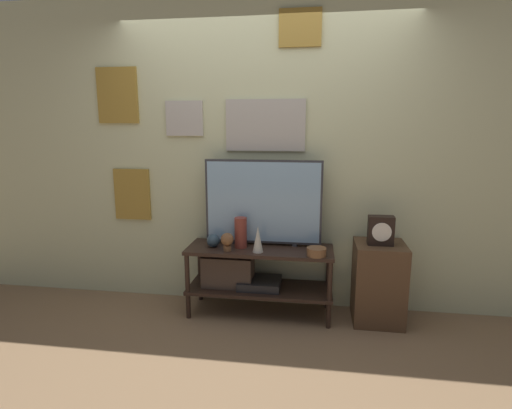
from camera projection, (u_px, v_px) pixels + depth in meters
ground_plane at (255, 326)px, 3.26m from camera, size 12.00×12.00×0.00m
wall_back at (263, 155)px, 3.50m from camera, size 6.40×0.08×2.70m
media_console at (247, 272)px, 3.45m from camera, size 1.24×0.43×0.59m
television at (263, 202)px, 3.40m from camera, size 1.00×0.05×0.74m
vase_round_glass at (213, 241)px, 3.41m from camera, size 0.11×0.11×0.11m
vase_wide_bowl at (316, 252)px, 3.18m from camera, size 0.16×0.16×0.07m
vase_slim_bronze at (257, 239)px, 3.26m from camera, size 0.09×0.09×0.22m
vase_tall_ceramic at (241, 233)px, 3.38m from camera, size 0.10×0.10×0.26m
decorative_bust at (227, 240)px, 3.29m from camera, size 0.11×0.11×0.15m
side_table at (378, 282)px, 3.31m from camera, size 0.40×0.40×0.67m
mantel_clock at (381, 230)px, 3.20m from camera, size 0.20×0.11×0.24m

